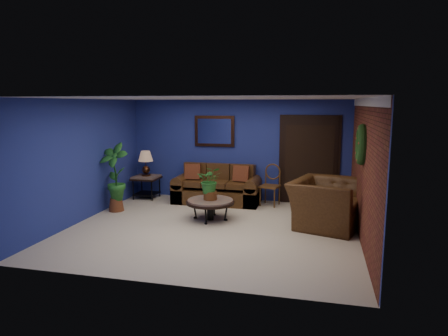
% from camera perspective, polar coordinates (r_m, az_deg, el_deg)
% --- Properties ---
extents(floor, '(5.50, 5.50, 0.00)m').
position_cam_1_polar(floor, '(7.87, -1.71, -8.61)').
color(floor, '#BFB59F').
rests_on(floor, ground).
extents(wall_back, '(5.50, 0.04, 2.50)m').
position_cam_1_polar(wall_back, '(9.99, 2.02, 2.55)').
color(wall_back, navy).
rests_on(wall_back, ground).
extents(wall_left, '(0.04, 5.00, 2.50)m').
position_cam_1_polar(wall_left, '(8.71, -19.49, 1.04)').
color(wall_left, navy).
rests_on(wall_left, ground).
extents(wall_right_brick, '(0.04, 5.00, 2.50)m').
position_cam_1_polar(wall_right_brick, '(7.36, 19.38, -0.37)').
color(wall_right_brick, '#602B1B').
rests_on(wall_right_brick, ground).
extents(ceiling, '(5.50, 5.00, 0.02)m').
position_cam_1_polar(ceiling, '(7.49, -1.80, 9.91)').
color(ceiling, silver).
rests_on(ceiling, wall_back).
extents(crown_molding, '(0.03, 5.00, 0.14)m').
position_cam_1_polar(crown_molding, '(7.26, 19.64, 8.86)').
color(crown_molding, white).
rests_on(crown_molding, wall_right_brick).
extents(wall_mirror, '(1.02, 0.06, 0.77)m').
position_cam_1_polar(wall_mirror, '(10.04, -1.38, 5.28)').
color(wall_mirror, '#402213').
rests_on(wall_mirror, wall_back).
extents(closet_door, '(1.44, 0.06, 2.18)m').
position_cam_1_polar(closet_door, '(9.79, 12.07, 1.04)').
color(closet_door, black).
rests_on(closet_door, wall_back).
extents(wreath, '(0.16, 0.72, 0.72)m').
position_cam_1_polar(wreath, '(7.34, 19.07, 3.18)').
color(wreath, black).
rests_on(wreath, wall_right_brick).
extents(sofa, '(2.08, 0.90, 0.94)m').
position_cam_1_polar(sofa, '(9.83, -0.93, -3.12)').
color(sofa, '#4B2E15').
rests_on(sofa, ground).
extents(coffee_table, '(1.00, 1.00, 0.43)m').
position_cam_1_polar(coffee_table, '(8.34, -1.98, -4.92)').
color(coffee_table, '#56504C').
rests_on(coffee_table, ground).
extents(end_table, '(0.64, 0.64, 0.58)m').
position_cam_1_polar(end_table, '(10.40, -11.03, -1.84)').
color(end_table, '#56504C').
rests_on(end_table, ground).
extents(table_lamp, '(0.37, 0.37, 0.62)m').
position_cam_1_polar(table_lamp, '(10.31, -11.12, 1.08)').
color(table_lamp, '#402213').
rests_on(table_lamp, end_table).
extents(side_chair, '(0.50, 0.50, 0.98)m').
position_cam_1_polar(side_chair, '(9.59, 6.73, -1.99)').
color(side_chair, '#543318').
rests_on(side_chair, ground).
extents(armchair, '(1.60, 1.72, 0.92)m').
position_cam_1_polar(armchair, '(8.14, 14.40, -4.91)').
color(armchair, '#4B2E15').
rests_on(armchair, ground).
extents(coffee_plant, '(0.57, 0.51, 0.70)m').
position_cam_1_polar(coffee_plant, '(8.24, -1.99, -1.96)').
color(coffee_plant, brown).
rests_on(coffee_plant, coffee_table).
extents(floor_plant, '(0.36, 0.29, 0.80)m').
position_cam_1_polar(floor_plant, '(8.84, 15.63, -4.17)').
color(floor_plant, brown).
rests_on(floor_plant, ground).
extents(tall_plant, '(0.77, 0.61, 1.54)m').
position_cam_1_polar(tall_plant, '(9.25, -15.31, -0.89)').
color(tall_plant, brown).
rests_on(tall_plant, ground).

